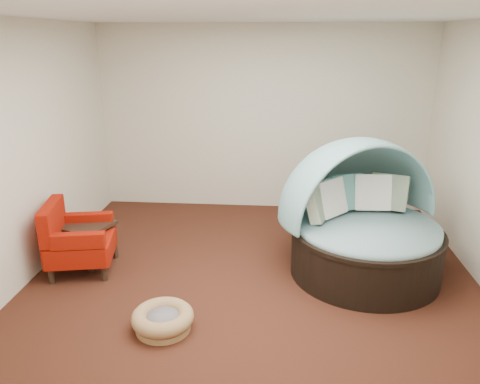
# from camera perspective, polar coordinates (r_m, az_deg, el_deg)

# --- Properties ---
(floor) EXTENTS (5.00, 5.00, 0.00)m
(floor) POSITION_cam_1_polar(r_m,az_deg,el_deg) (5.32, 1.56, -10.97)
(floor) COLOR #411E12
(floor) RESTS_ON ground
(wall_back) EXTENTS (5.00, 0.00, 5.00)m
(wall_back) POSITION_cam_1_polar(r_m,az_deg,el_deg) (7.23, 2.81, 8.82)
(wall_back) COLOR beige
(wall_back) RESTS_ON floor
(wall_front) EXTENTS (5.00, 0.00, 5.00)m
(wall_front) POSITION_cam_1_polar(r_m,az_deg,el_deg) (2.46, -1.56, -11.20)
(wall_front) COLOR beige
(wall_front) RESTS_ON floor
(wall_left) EXTENTS (0.00, 5.00, 5.00)m
(wall_left) POSITION_cam_1_polar(r_m,az_deg,el_deg) (5.51, -25.30, 3.97)
(wall_left) COLOR beige
(wall_left) RESTS_ON floor
(ceiling) EXTENTS (5.00, 5.00, 0.00)m
(ceiling) POSITION_cam_1_polar(r_m,az_deg,el_deg) (4.63, 1.88, 20.78)
(ceiling) COLOR white
(ceiling) RESTS_ON wall_back
(canopy_daybed) EXTENTS (2.27, 2.25, 1.55)m
(canopy_daybed) POSITION_cam_1_polar(r_m,az_deg,el_deg) (5.47, 14.77, -2.42)
(canopy_daybed) COLOR black
(canopy_daybed) RESTS_ON floor
(pet_basket) EXTENTS (0.67, 0.67, 0.20)m
(pet_basket) POSITION_cam_1_polar(r_m,az_deg,el_deg) (4.58, -9.39, -15.05)
(pet_basket) COLOR olive
(pet_basket) RESTS_ON floor
(red_armchair) EXTENTS (0.84, 0.84, 0.84)m
(red_armchair) POSITION_cam_1_polar(r_m,az_deg,el_deg) (5.73, -19.39, -5.50)
(red_armchair) COLOR black
(red_armchair) RESTS_ON floor
(side_table) EXTENTS (0.66, 0.66, 0.49)m
(side_table) POSITION_cam_1_polar(r_m,az_deg,el_deg) (5.92, -17.99, -5.28)
(side_table) COLOR black
(side_table) RESTS_ON floor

